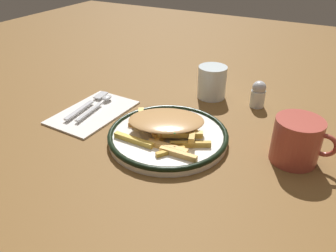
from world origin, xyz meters
name	(u,v)px	position (x,y,z in m)	size (l,w,h in m)	color
ground_plane	(168,140)	(0.00, 0.00, 0.00)	(2.60, 2.60, 0.00)	brown
plate	(168,136)	(0.00, 0.00, 0.01)	(0.27, 0.27, 0.02)	white
fries_heap	(166,125)	(0.00, 0.00, 0.04)	(0.21, 0.18, 0.04)	gold
napkin	(93,112)	(-0.23, 0.02, 0.00)	(0.14, 0.22, 0.01)	silver
fork	(87,105)	(-0.26, 0.03, 0.01)	(0.03, 0.18, 0.01)	silver
spoon	(100,103)	(-0.23, 0.06, 0.01)	(0.03, 0.15, 0.01)	silver
water_glass	(212,82)	(0.00, 0.26, 0.04)	(0.08, 0.08, 0.09)	silver
coffee_mug	(297,141)	(0.26, 0.06, 0.05)	(0.12, 0.09, 0.09)	#AA463A
salt_shaker	(258,94)	(0.13, 0.26, 0.04)	(0.04, 0.04, 0.07)	silver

